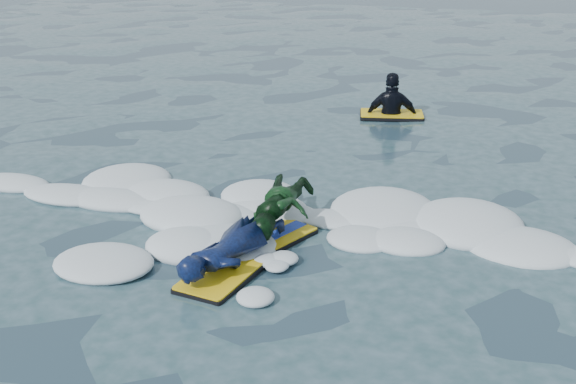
% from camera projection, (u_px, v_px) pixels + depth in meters
% --- Properties ---
extents(ground, '(120.00, 120.00, 0.00)m').
position_uv_depth(ground, '(201.00, 271.00, 7.23)').
color(ground, '#1B3142').
rests_on(ground, ground).
extents(foam_band, '(12.00, 3.10, 0.30)m').
position_uv_depth(foam_band, '(238.00, 230.00, 8.15)').
color(foam_band, silver).
rests_on(foam_band, ground).
extents(prone_woman_unit, '(0.90, 1.61, 0.39)m').
position_uv_depth(prone_woman_unit, '(230.00, 251.00, 7.20)').
color(prone_woman_unit, black).
rests_on(prone_woman_unit, ground).
extents(prone_child_unit, '(0.81, 1.38, 0.53)m').
position_uv_depth(prone_child_unit, '(281.00, 211.00, 7.96)').
color(prone_child_unit, black).
rests_on(prone_child_unit, ground).
extents(waiting_rider_unit, '(1.19, 0.81, 1.63)m').
position_uv_depth(waiting_rider_unit, '(391.00, 119.00, 12.53)').
color(waiting_rider_unit, black).
rests_on(waiting_rider_unit, ground).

